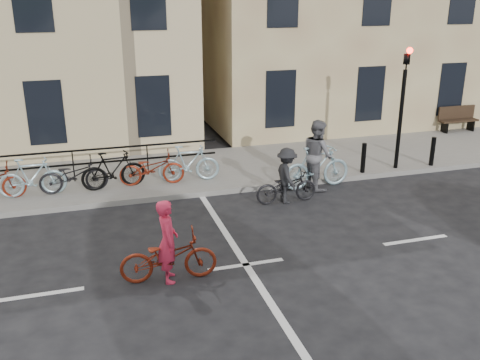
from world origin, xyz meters
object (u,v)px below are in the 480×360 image
object	(u,v)px
bench	(457,118)
cyclist_pink	(168,253)
cyclist_dark	(286,181)
traffic_light	(403,93)
cyclist_grey	(317,161)

from	to	relation	value
bench	cyclist_pink	world-z (taller)	cyclist_pink
cyclist_dark	traffic_light	bearing A→B (deg)	-72.38
cyclist_pink	cyclist_grey	bearing A→B (deg)	-46.31
bench	cyclist_dark	xyz separation A→B (m)	(-8.95, -4.73, -0.09)
traffic_light	cyclist_pink	size ratio (longest dim) A/B	2.05
cyclist_pink	bench	bearing A→B (deg)	-53.22
cyclist_pink	cyclist_dark	size ratio (longest dim) A/B	1.14
traffic_light	cyclist_pink	bearing A→B (deg)	-150.18
bench	cyclist_grey	size ratio (longest dim) A/B	0.77
traffic_light	cyclist_grey	world-z (taller)	traffic_light
bench	cyclist_grey	world-z (taller)	cyclist_grey
cyclist_grey	cyclist_dark	size ratio (longest dim) A/B	1.24
traffic_light	cyclist_grey	distance (m)	3.40
traffic_light	cyclist_grey	xyz separation A→B (m)	(-2.92, -0.54, -1.66)
cyclist_grey	cyclist_dark	xyz separation A→B (m)	(-1.23, -0.79, -0.21)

